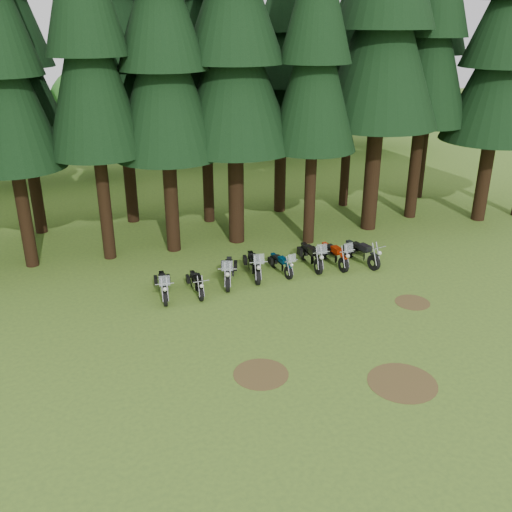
% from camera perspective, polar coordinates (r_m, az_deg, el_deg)
% --- Properties ---
extents(ground, '(120.00, 120.00, 0.00)m').
position_cam_1_polar(ground, '(21.34, 6.14, -7.19)').
color(ground, '#436424').
rests_on(ground, ground).
extents(pine_front_3, '(4.32, 4.32, 17.57)m').
position_cam_1_polar(pine_front_3, '(25.99, -16.76, 21.75)').
color(pine_front_3, black).
rests_on(pine_front_3, ground).
extents(pine_front_4, '(4.95, 4.95, 16.33)m').
position_cam_1_polar(pine_front_4, '(26.35, -9.44, 20.73)').
color(pine_front_4, black).
rests_on(pine_front_4, ground).
extents(pine_front_5, '(5.81, 5.81, 16.72)m').
position_cam_1_polar(pine_front_5, '(27.24, -2.23, 21.54)').
color(pine_front_5, black).
rests_on(pine_front_5, ground).
extents(pine_front_6, '(4.15, 4.15, 16.75)m').
position_cam_1_polar(pine_front_6, '(27.20, 6.04, 21.49)').
color(pine_front_6, black).
rests_on(pine_front_6, ground).
extents(pine_front_8, '(4.79, 4.79, 18.63)m').
position_cam_1_polar(pine_front_8, '(32.31, 17.27, 22.88)').
color(pine_front_8, black).
rests_on(pine_front_8, ground).
extents(pine_front_9, '(5.44, 5.44, 15.89)m').
position_cam_1_polar(pine_front_9, '(33.07, 23.72, 19.16)').
color(pine_front_9, black).
rests_on(pine_front_9, ground).
extents(pine_back_1, '(4.52, 4.52, 16.22)m').
position_cam_1_polar(pine_back_1, '(30.75, -23.24, 19.45)').
color(pine_back_1, black).
rests_on(pine_back_1, ground).
extents(pine_back_2, '(4.85, 4.85, 16.30)m').
position_cam_1_polar(pine_back_2, '(31.08, -13.71, 20.68)').
color(pine_back_2, black).
rests_on(pine_back_2, ground).
extents(pine_back_3, '(4.35, 4.35, 16.20)m').
position_cam_1_polar(pine_back_3, '(30.46, -5.30, 21.03)').
color(pine_back_3, black).
rests_on(pine_back_3, ground).
extents(pine_back_4, '(4.94, 4.94, 13.78)m').
position_cam_1_polar(pine_back_4, '(32.29, 2.61, 18.63)').
color(pine_back_4, black).
rests_on(pine_back_4, ground).
extents(pine_back_5, '(3.94, 3.94, 16.33)m').
position_cam_1_polar(pine_back_5, '(33.65, 9.74, 21.12)').
color(pine_back_5, black).
rests_on(pine_back_5, ground).
extents(pine_back_6, '(4.59, 4.59, 16.58)m').
position_cam_1_polar(pine_back_6, '(36.50, 17.55, 20.80)').
color(pine_back_6, black).
rests_on(pine_back_6, ground).
extents(decid_2, '(6.72, 6.53, 8.40)m').
position_cam_1_polar(decid_2, '(41.59, -23.59, 13.21)').
color(decid_2, black).
rests_on(decid_2, ground).
extents(decid_3, '(6.12, 5.95, 7.65)m').
position_cam_1_polar(decid_3, '(42.14, -15.55, 13.73)').
color(decid_3, black).
rests_on(decid_3, ground).
extents(decid_4, '(5.93, 5.76, 7.41)m').
position_cam_1_polar(decid_4, '(44.34, -7.36, 14.59)').
color(decid_4, black).
rests_on(decid_4, ground).
extents(decid_5, '(8.45, 8.21, 10.56)m').
position_cam_1_polar(decid_5, '(45.56, 1.32, 17.34)').
color(decid_5, black).
rests_on(decid_5, ground).
extents(decid_6, '(7.06, 6.86, 8.82)m').
position_cam_1_polar(decid_6, '(49.61, 8.08, 16.40)').
color(decid_6, black).
rests_on(decid_6, ground).
extents(decid_7, '(8.44, 8.20, 10.55)m').
position_cam_1_polar(decid_7, '(51.69, 12.97, 17.46)').
color(decid_7, black).
rests_on(decid_7, ground).
extents(dirt_patch_0, '(1.80, 1.80, 0.01)m').
position_cam_1_polar(dirt_patch_0, '(18.74, 0.50, -11.71)').
color(dirt_patch_0, '#4C3D1E').
rests_on(dirt_patch_0, ground).
extents(dirt_patch_1, '(1.40, 1.40, 0.01)m').
position_cam_1_polar(dirt_patch_1, '(23.85, 15.37, -4.49)').
color(dirt_patch_1, '#4C3D1E').
rests_on(dirt_patch_1, ground).
extents(dirt_patch_2, '(2.20, 2.20, 0.01)m').
position_cam_1_polar(dirt_patch_2, '(18.93, 14.42, -12.16)').
color(dirt_patch_2, '#4C3D1E').
rests_on(dirt_patch_2, ground).
extents(motorcycle_0, '(0.58, 2.28, 1.43)m').
position_cam_1_polar(motorcycle_0, '(23.53, -9.25, -3.03)').
color(motorcycle_0, black).
rests_on(motorcycle_0, ground).
extents(motorcycle_1, '(0.30, 2.00, 0.81)m').
position_cam_1_polar(motorcycle_1, '(23.70, -5.97, -2.81)').
color(motorcycle_1, black).
rests_on(motorcycle_1, ground).
extents(motorcycle_2, '(1.11, 2.36, 1.52)m').
position_cam_1_polar(motorcycle_2, '(24.45, -2.76, -1.62)').
color(motorcycle_2, black).
rests_on(motorcycle_2, ground).
extents(motorcycle_3, '(0.72, 2.44, 1.54)m').
position_cam_1_polar(motorcycle_3, '(25.03, -0.20, -0.99)').
color(motorcycle_3, black).
rests_on(motorcycle_3, ground).
extents(motorcycle_4, '(0.48, 2.03, 1.27)m').
position_cam_1_polar(motorcycle_4, '(25.40, 2.53, -0.85)').
color(motorcycle_4, black).
rests_on(motorcycle_4, ground).
extents(motorcycle_5, '(0.49, 2.45, 1.54)m').
position_cam_1_polar(motorcycle_5, '(26.11, 5.54, -0.04)').
color(motorcycle_5, black).
rests_on(motorcycle_5, ground).
extents(motorcycle_6, '(0.48, 2.39, 1.50)m').
position_cam_1_polar(motorcycle_6, '(26.39, 7.84, 0.07)').
color(motorcycle_6, black).
rests_on(motorcycle_6, ground).
extents(motorcycle_7, '(0.60, 2.43, 0.99)m').
position_cam_1_polar(motorcycle_7, '(26.80, 10.48, 0.26)').
color(motorcycle_7, black).
rests_on(motorcycle_7, ground).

